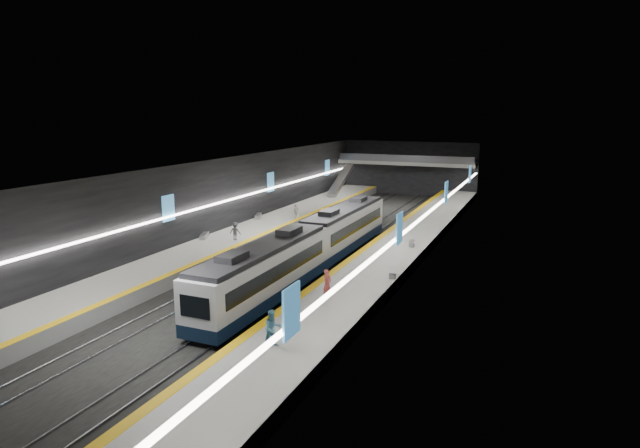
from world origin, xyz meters
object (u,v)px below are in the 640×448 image
at_px(bench_left_near, 204,236).
at_px(bench_right_near, 392,273).
at_px(bench_right_far, 412,243).
at_px(passenger_left_a, 296,212).
at_px(bench_left_far, 258,216).
at_px(passenger_right_b, 273,329).
at_px(escalator, 341,180).
at_px(passenger_right_a, 327,284).
at_px(passenger_left_b, 235,231).
at_px(train, 311,245).

distance_m(bench_left_near, bench_right_near, 19.46).
xyz_separation_m(bench_right_far, passenger_left_a, (-14.34, 6.54, 0.60)).
relative_size(bench_left_far, bench_right_far, 1.20).
distance_m(bench_right_near, passenger_right_b, 13.93).
height_order(escalator, passenger_right_a, escalator).
height_order(passenger_left_a, passenger_left_b, passenger_left_b).
height_order(bench_left_near, bench_right_near, bench_right_near).
relative_size(bench_right_far, passenger_right_a, 0.85).
bearing_deg(passenger_right_b, passenger_left_a, 59.52).
distance_m(bench_left_near, bench_right_far, 18.85).
xyz_separation_m(escalator, bench_left_near, (-2.00, -29.72, -1.68)).
distance_m(bench_left_near, passenger_left_a, 12.03).
xyz_separation_m(bench_left_near, passenger_left_a, (3.88, 11.38, 0.57)).
height_order(bench_left_near, passenger_right_a, passenger_right_a).
xyz_separation_m(train, passenger_right_b, (4.71, -15.11, -0.24)).
bearing_deg(passenger_right_b, escalator, 53.04).
distance_m(train, bench_left_near, 12.37).
height_order(bench_left_far, passenger_left_a, passenger_left_a).
relative_size(train, passenger_left_b, 18.26).
relative_size(train, passenger_right_b, 15.67).
relative_size(bench_left_near, passenger_left_b, 1.09).
relative_size(passenger_right_a, passenger_left_a, 1.19).
distance_m(train, bench_right_near, 7.20).
bearing_deg(passenger_left_b, bench_right_far, -169.03).
height_order(bench_left_near, passenger_right_b, passenger_right_b).
bearing_deg(escalator, passenger_left_b, -87.94).
relative_size(escalator, passenger_right_b, 4.17).
distance_m(bench_right_far, passenger_left_a, 15.77).
bearing_deg(passenger_left_b, escalator, -93.06).
height_order(escalator, bench_left_near, escalator).
distance_m(passenger_right_a, passenger_right_b, 7.50).
height_order(bench_left_far, passenger_right_a, passenger_right_a).
relative_size(train, bench_left_near, 16.68).
relative_size(bench_left_near, passenger_right_a, 0.96).
height_order(train, bench_right_near, train).
bearing_deg(bench_right_far, passenger_left_b, -174.44).
height_order(escalator, passenger_left_b, escalator).
relative_size(train, passenger_left_a, 19.02).
bearing_deg(passenger_right_a, train, 43.43).
relative_size(train, bench_right_near, 16.39).
height_order(train, passenger_right_a, train).
distance_m(bench_right_far, passenger_right_b, 22.83).
bearing_deg(bench_right_far, passenger_left_a, 144.93).
bearing_deg(passenger_left_b, bench_left_near, 3.41).
distance_m(train, escalator, 34.05).
relative_size(train, escalator, 3.76).
distance_m(passenger_right_b, passenger_left_b, 22.91).
bearing_deg(train, escalator, 107.08).
height_order(bench_left_far, passenger_right_b, passenger_right_b).
distance_m(bench_right_near, passenger_left_b, 16.63).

